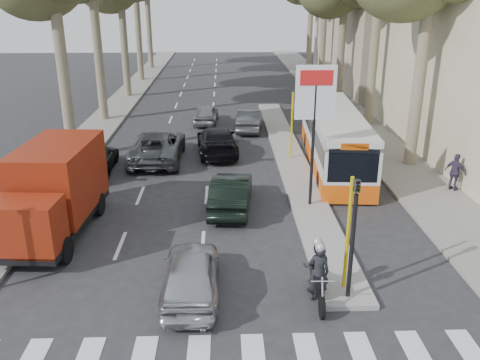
% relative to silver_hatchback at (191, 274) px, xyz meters
% --- Properties ---
extents(ground, '(120.00, 120.00, 0.00)m').
position_rel_silver_hatchback_xyz_m(ground, '(1.11, 1.05, -0.67)').
color(ground, '#28282B').
rests_on(ground, ground).
extents(sidewalk_right, '(3.20, 70.00, 0.12)m').
position_rel_silver_hatchback_xyz_m(sidewalk_right, '(9.71, 26.05, -0.61)').
color(sidewalk_right, gray).
rests_on(sidewalk_right, ground).
extents(median_left, '(2.40, 64.00, 0.12)m').
position_rel_silver_hatchback_xyz_m(median_left, '(-6.89, 29.05, -0.61)').
color(median_left, gray).
rests_on(median_left, ground).
extents(traffic_island, '(1.50, 26.00, 0.16)m').
position_rel_silver_hatchback_xyz_m(traffic_island, '(4.36, 12.05, -0.59)').
color(traffic_island, gray).
rests_on(traffic_island, ground).
extents(billboard, '(1.50, 12.10, 5.60)m').
position_rel_silver_hatchback_xyz_m(billboard, '(4.36, 6.05, 3.04)').
color(billboard, yellow).
rests_on(billboard, ground).
extents(traffic_light_island, '(0.16, 0.41, 3.60)m').
position_rel_silver_hatchback_xyz_m(traffic_light_island, '(4.36, -0.45, 1.82)').
color(traffic_light_island, black).
rests_on(traffic_light_island, ground).
extents(silver_hatchback, '(1.59, 3.93, 1.34)m').
position_rel_silver_hatchback_xyz_m(silver_hatchback, '(0.00, 0.00, 0.00)').
color(silver_hatchback, '#B1B3B9').
rests_on(silver_hatchback, ground).
extents(dark_hatchback, '(1.87, 4.31, 1.38)m').
position_rel_silver_hatchback_xyz_m(dark_hatchback, '(1.23, 6.05, 0.02)').
color(dark_hatchback, black).
rests_on(dark_hatchback, ground).
extents(queue_car_a, '(2.55, 5.44, 1.51)m').
position_rel_silver_hatchback_xyz_m(queue_car_a, '(-2.39, 12.32, 0.08)').
color(queue_car_a, '#4A4E52').
rests_on(queue_car_a, ground).
extents(queue_car_b, '(2.38, 5.00, 1.41)m').
position_rel_silver_hatchback_xyz_m(queue_car_b, '(0.61, 13.37, 0.03)').
color(queue_car_b, black).
rests_on(queue_car_b, ground).
extents(queue_car_c, '(1.69, 3.74, 1.25)m').
position_rel_silver_hatchback_xyz_m(queue_car_c, '(-0.17, 19.96, -0.05)').
color(queue_car_c, gray).
rests_on(queue_car_c, ground).
extents(queue_car_d, '(1.83, 4.11, 1.31)m').
position_rel_silver_hatchback_xyz_m(queue_car_d, '(2.56, 18.11, -0.01)').
color(queue_car_d, '#46484D').
rests_on(queue_car_d, ground).
extents(queue_car_e, '(2.00, 4.56, 1.30)m').
position_rel_silver_hatchback_xyz_m(queue_car_e, '(-5.19, 10.59, -0.02)').
color(queue_car_e, black).
rests_on(queue_car_e, ground).
extents(red_truck, '(2.56, 5.95, 3.11)m').
position_rel_silver_hatchback_xyz_m(red_truck, '(-4.94, 4.15, 0.97)').
color(red_truck, black).
rests_on(red_truck, ground).
extents(city_bus, '(2.92, 10.39, 2.71)m').
position_rel_silver_hatchback_xyz_m(city_bus, '(6.34, 11.21, 0.76)').
color(city_bus, '#E1550C').
rests_on(city_bus, ground).
extents(motorcycle, '(0.77, 2.14, 1.82)m').
position_rel_silver_hatchback_xyz_m(motorcycle, '(3.51, -0.22, 0.16)').
color(motorcycle, black).
rests_on(motorcycle, ground).
extents(pedestrian_near, '(0.93, 1.03, 1.61)m').
position_rel_silver_hatchback_xyz_m(pedestrian_near, '(10.73, 7.45, 0.25)').
color(pedestrian_near, '#3E344F').
rests_on(pedestrian_near, sidewalk_right).
extents(pedestrian_far, '(1.13, 0.75, 1.61)m').
position_rel_silver_hatchback_xyz_m(pedestrian_far, '(8.31, 14.79, 0.26)').
color(pedestrian_far, '#706554').
rests_on(pedestrian_far, sidewalk_right).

